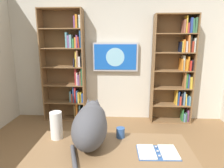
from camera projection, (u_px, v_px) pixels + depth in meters
wall_back at (118, 55)px, 3.91m from camera, size 4.52×0.06×2.70m
bookshelf_left at (177, 68)px, 3.74m from camera, size 0.80×0.28×2.12m
bookshelf_right at (69, 68)px, 3.86m from camera, size 0.85×0.28×2.24m
wall_mounted_tv at (115, 57)px, 3.84m from camera, size 0.92×0.07×0.58m
desk at (111, 163)px, 1.61m from camera, size 1.35×0.62×0.72m
cat at (90, 124)px, 1.66m from camera, size 0.31×0.65×0.38m
open_binder at (158, 152)px, 1.55m from camera, size 0.34×0.23×0.02m
paper_towel_roll at (56, 125)px, 1.77m from camera, size 0.11×0.11×0.26m
coffee_mug at (121, 133)px, 1.80m from camera, size 0.08×0.08×0.10m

